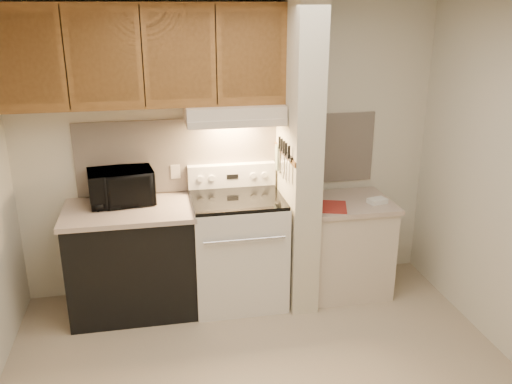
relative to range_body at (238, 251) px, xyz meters
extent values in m
plane|color=tan|center=(0.00, -1.16, -0.46)|extent=(3.60, 3.60, 0.00)
cube|color=beige|center=(0.00, 0.34, 0.79)|extent=(3.60, 2.50, 0.02)
cube|color=beige|center=(0.00, 0.33, 0.78)|extent=(2.60, 0.02, 0.63)
cube|color=silver|center=(0.00, 0.00, 0.00)|extent=(0.76, 0.65, 0.92)
cube|color=black|center=(0.00, -0.32, 0.04)|extent=(0.50, 0.01, 0.30)
cylinder|color=silver|center=(0.00, -0.35, 0.26)|extent=(0.65, 0.02, 0.02)
cube|color=black|center=(0.00, 0.00, 0.48)|extent=(0.74, 0.64, 0.03)
cube|color=silver|center=(0.00, 0.28, 0.59)|extent=(0.76, 0.08, 0.20)
cube|color=black|center=(0.00, 0.24, 0.59)|extent=(0.10, 0.01, 0.04)
cylinder|color=silver|center=(-0.28, 0.24, 0.59)|extent=(0.05, 0.02, 0.05)
cylinder|color=silver|center=(-0.18, 0.24, 0.59)|extent=(0.05, 0.02, 0.05)
cylinder|color=silver|center=(0.18, 0.24, 0.59)|extent=(0.05, 0.02, 0.05)
cylinder|color=silver|center=(0.28, 0.24, 0.59)|extent=(0.05, 0.02, 0.05)
cube|color=black|center=(-0.88, 0.01, -0.03)|extent=(1.00, 0.63, 0.87)
cube|color=#B9A393|center=(-0.88, 0.01, 0.43)|extent=(1.04, 0.67, 0.04)
cube|color=black|center=(-1.06, 0.21, 0.46)|extent=(0.21, 0.10, 0.01)
cylinder|color=#226065|center=(-0.83, 0.23, 0.50)|extent=(0.11, 0.11, 0.10)
cube|color=beige|center=(-0.48, 0.32, 0.64)|extent=(0.08, 0.01, 0.12)
imported|color=black|center=(-0.93, 0.15, 0.59)|extent=(0.55, 0.41, 0.28)
cube|color=beige|center=(0.51, -0.01, 0.79)|extent=(0.22, 0.70, 2.50)
cube|color=brown|center=(0.39, -0.01, 0.84)|extent=(0.01, 0.70, 0.04)
cube|color=black|center=(0.39, -0.06, 0.86)|extent=(0.02, 0.42, 0.04)
cube|color=silver|center=(0.38, -0.23, 0.76)|extent=(0.01, 0.03, 0.16)
cylinder|color=black|center=(0.38, -0.22, 0.91)|extent=(0.02, 0.02, 0.10)
cube|color=silver|center=(0.38, -0.14, 0.75)|extent=(0.01, 0.04, 0.18)
cylinder|color=black|center=(0.38, -0.12, 0.91)|extent=(0.02, 0.02, 0.10)
cube|color=silver|center=(0.38, -0.05, 0.74)|extent=(0.01, 0.04, 0.20)
cylinder|color=black|center=(0.38, -0.06, 0.91)|extent=(0.02, 0.02, 0.10)
cube|color=silver|center=(0.38, 0.01, 0.76)|extent=(0.01, 0.04, 0.16)
cylinder|color=black|center=(0.38, 0.02, 0.91)|extent=(0.02, 0.02, 0.10)
cube|color=silver|center=(0.38, 0.11, 0.75)|extent=(0.01, 0.04, 0.18)
cylinder|color=black|center=(0.38, 0.10, 0.91)|extent=(0.02, 0.02, 0.10)
cube|color=slate|center=(0.38, 0.17, 0.76)|extent=(0.03, 0.09, 0.21)
cube|color=beige|center=(0.97, -0.01, -0.06)|extent=(0.70, 0.60, 0.81)
cube|color=#B9A393|center=(0.97, -0.01, 0.37)|extent=(0.74, 0.64, 0.04)
cube|color=maroon|center=(0.79, -0.13, 0.39)|extent=(0.29, 0.34, 0.01)
cube|color=white|center=(1.19, -0.11, 0.41)|extent=(0.17, 0.14, 0.04)
cube|color=beige|center=(0.00, 0.12, 1.17)|extent=(0.78, 0.44, 0.15)
cube|color=beige|center=(0.00, -0.08, 1.12)|extent=(0.78, 0.04, 0.06)
cube|color=brown|center=(-0.69, 0.17, 1.62)|extent=(2.18, 0.33, 0.77)
cube|color=brown|center=(-1.51, 0.01, 1.62)|extent=(0.46, 0.01, 0.63)
cube|color=black|center=(-1.23, 0.01, 1.62)|extent=(0.01, 0.01, 0.73)
cube|color=brown|center=(-0.96, 0.01, 1.62)|extent=(0.46, 0.01, 0.63)
cube|color=black|center=(-0.69, 0.01, 1.62)|extent=(0.01, 0.01, 0.73)
cube|color=brown|center=(-0.42, 0.01, 1.62)|extent=(0.46, 0.01, 0.63)
cube|color=black|center=(-0.14, 0.01, 1.62)|extent=(0.01, 0.01, 0.73)
cube|color=brown|center=(0.13, 0.01, 1.62)|extent=(0.46, 0.01, 0.63)
camera|label=1|loc=(-0.65, -4.15, 2.00)|focal=38.00mm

